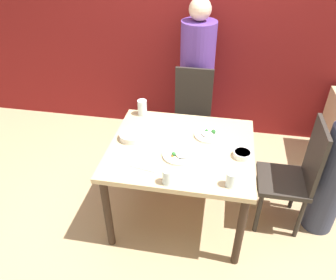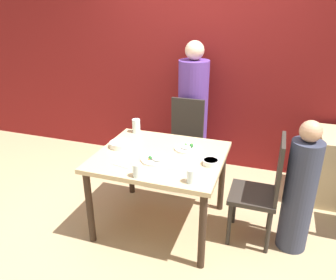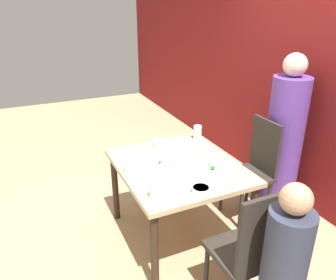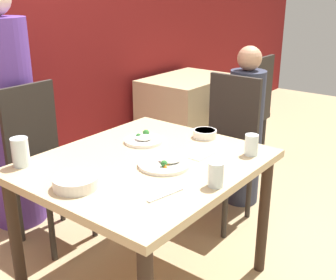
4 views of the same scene
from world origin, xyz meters
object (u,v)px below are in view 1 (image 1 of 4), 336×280
at_px(person_adult, 196,83).
at_px(person_child, 333,177).
at_px(chair_adult_spot, 192,116).
at_px(plate_rice_adult, 208,135).
at_px(chair_child_spot, 294,174).
at_px(bowl_curry, 131,136).
at_px(glass_water_tall, 167,177).

bearing_deg(person_adult, person_child, -42.30).
distance_m(chair_adult_spot, plate_rice_adult, 0.72).
distance_m(chair_child_spot, bowl_curry, 1.34).
bearing_deg(bowl_curry, person_adult, 70.54).
distance_m(chair_child_spot, person_child, 0.29).
height_order(plate_rice_adult, glass_water_tall, glass_water_tall).
bearing_deg(chair_child_spot, bowl_curry, -88.28).
relative_size(person_child, plate_rice_adult, 5.49).
relative_size(chair_adult_spot, plate_rice_adult, 4.67).
distance_m(chair_child_spot, glass_water_tall, 1.10).
xyz_separation_m(chair_adult_spot, person_child, (1.21, -0.76, 0.02)).
bearing_deg(glass_water_tall, chair_adult_spot, 88.98).
height_order(chair_child_spot, glass_water_tall, chair_child_spot).
relative_size(plate_rice_adult, glass_water_tall, 1.96).
bearing_deg(chair_adult_spot, person_adult, 90.00).
relative_size(chair_child_spot, plate_rice_adult, 4.67).
height_order(chair_child_spot, plate_rice_adult, chair_child_spot).
distance_m(person_adult, plate_rice_adult, 1.02).
relative_size(chair_adult_spot, glass_water_tall, 9.16).
xyz_separation_m(plate_rice_adult, glass_water_tall, (-0.22, -0.61, 0.04)).
xyz_separation_m(chair_adult_spot, plate_rice_adult, (0.20, -0.66, 0.23)).
bearing_deg(chair_adult_spot, plate_rice_adult, -72.84).
distance_m(person_adult, person_child, 1.64).
bearing_deg(plate_rice_adult, bowl_curry, -166.75).
bearing_deg(glass_water_tall, chair_child_spot, 28.18).
bearing_deg(person_child, glass_water_tall, -157.73).
bearing_deg(person_adult, bowl_curry, -109.46).
relative_size(chair_child_spot, person_adult, 0.62).
xyz_separation_m(chair_adult_spot, person_adult, (0.00, 0.34, 0.21)).
bearing_deg(glass_water_tall, bowl_curry, 129.29).
relative_size(chair_child_spot, glass_water_tall, 9.16).
xyz_separation_m(person_child, glass_water_tall, (-1.23, -0.50, 0.25)).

